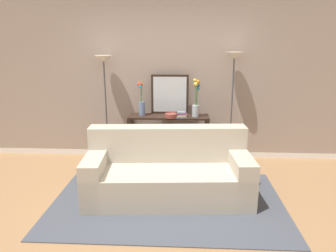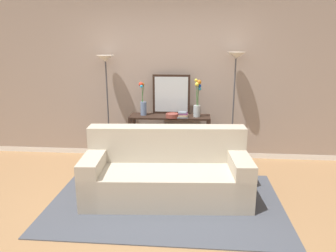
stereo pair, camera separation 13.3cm
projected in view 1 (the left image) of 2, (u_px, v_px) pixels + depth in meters
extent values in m
cube|color=#9E754C|center=(153.00, 212.00, 3.79)|extent=(16.00, 16.00, 0.02)
cube|color=white|center=(164.00, 152.00, 5.68)|extent=(12.00, 0.15, 0.09)
cube|color=gray|center=(163.00, 73.00, 5.32)|extent=(12.00, 0.14, 2.69)
cube|color=#474C56|center=(168.00, 202.00, 4.00)|extent=(2.86, 1.81, 0.01)
cube|color=#BCB29E|center=(168.00, 183.00, 4.05)|extent=(2.10, 0.99, 0.42)
cube|color=#BCB29E|center=(168.00, 143.00, 4.22)|extent=(2.06, 0.40, 0.46)
cube|color=#BCB29E|center=(96.00, 177.00, 4.01)|extent=(0.30, 0.87, 0.60)
cube|color=#BCB29E|center=(239.00, 176.00, 4.04)|extent=(0.30, 0.87, 0.60)
cube|color=black|center=(169.00, 117.00, 5.13)|extent=(1.29, 0.37, 0.03)
cube|color=black|center=(169.00, 154.00, 5.30)|extent=(1.19, 0.31, 0.01)
cube|color=black|center=(130.00, 142.00, 5.11)|extent=(0.05, 0.05, 0.77)
cube|color=black|center=(207.00, 144.00, 5.05)|extent=(0.05, 0.05, 0.77)
cube|color=black|center=(133.00, 137.00, 5.42)|extent=(0.05, 0.05, 0.77)
cube|color=black|center=(206.00, 138.00, 5.36)|extent=(0.05, 0.05, 0.77)
cylinder|color=#4C4C51|center=(109.00, 158.00, 5.46)|extent=(0.26, 0.26, 0.02)
cylinder|color=#4C4C51|center=(106.00, 112.00, 5.25)|extent=(0.02, 0.02, 1.62)
cone|color=silver|center=(103.00, 59.00, 5.03)|extent=(0.28, 0.28, 0.10)
cylinder|color=#4C4C51|center=(229.00, 161.00, 5.36)|extent=(0.26, 0.26, 0.02)
cylinder|color=#4C4C51|center=(231.00, 111.00, 5.14)|extent=(0.02, 0.02, 1.67)
cone|color=silver|center=(234.00, 55.00, 4.91)|extent=(0.28, 0.28, 0.10)
cube|color=black|center=(170.00, 94.00, 5.19)|extent=(0.61, 0.02, 0.64)
cube|color=silver|center=(170.00, 94.00, 5.18)|extent=(0.54, 0.01, 0.57)
cylinder|color=#6B84AD|center=(142.00, 109.00, 5.14)|extent=(0.10, 0.10, 0.22)
cylinder|color=#3D7538|center=(142.00, 93.00, 5.08)|extent=(0.04, 0.02, 0.27)
sphere|color=#BF6818|center=(141.00, 85.00, 5.07)|extent=(0.06, 0.06, 0.06)
cylinder|color=#3D7538|center=(141.00, 93.00, 5.07)|extent=(0.01, 0.02, 0.28)
sphere|color=red|center=(139.00, 84.00, 5.03)|extent=(0.07, 0.07, 0.07)
cylinder|color=#3D7538|center=(141.00, 94.00, 5.06)|extent=(0.02, 0.01, 0.25)
sphere|color=#1EA8E3|center=(140.00, 86.00, 5.02)|extent=(0.05, 0.05, 0.05)
cylinder|color=silver|center=(196.00, 111.00, 5.05)|extent=(0.11, 0.11, 0.18)
cylinder|color=#3D7538|center=(197.00, 97.00, 5.00)|extent=(0.01, 0.04, 0.26)
sphere|color=#2F94BF|center=(198.00, 89.00, 4.96)|extent=(0.05, 0.05, 0.05)
cylinder|color=#3D7538|center=(195.00, 93.00, 4.97)|extent=(0.02, 0.02, 0.40)
sphere|color=yellow|center=(195.00, 80.00, 4.90)|extent=(0.05, 0.05, 0.05)
cylinder|color=#3D7538|center=(196.00, 95.00, 4.97)|extent=(0.05, 0.01, 0.34)
sphere|color=yellow|center=(196.00, 84.00, 4.91)|extent=(0.07, 0.07, 0.07)
cylinder|color=#3D7538|center=(197.00, 95.00, 4.99)|extent=(0.02, 0.05, 0.31)
sphere|color=blue|center=(198.00, 86.00, 4.96)|extent=(0.05, 0.05, 0.05)
cylinder|color=#3D7538|center=(197.00, 94.00, 4.97)|extent=(0.02, 0.02, 0.37)
sphere|color=#C56E1D|center=(198.00, 82.00, 4.91)|extent=(0.07, 0.07, 0.07)
cylinder|color=brown|center=(171.00, 116.00, 5.01)|extent=(0.20, 0.20, 0.06)
torus|color=brown|center=(171.00, 114.00, 5.00)|extent=(0.20, 0.20, 0.01)
cube|color=slate|center=(181.00, 117.00, 5.02)|extent=(0.19, 0.17, 0.02)
cube|color=tan|center=(182.00, 115.00, 5.02)|extent=(0.17, 0.16, 0.03)
cube|color=#6B3360|center=(182.00, 114.00, 5.01)|extent=(0.14, 0.13, 0.02)
cube|color=slate|center=(181.00, 112.00, 5.01)|extent=(0.13, 0.12, 0.02)
cube|color=#BC3328|center=(139.00, 158.00, 5.34)|extent=(0.05, 0.17, 0.11)
cube|color=gold|center=(142.00, 158.00, 5.34)|extent=(0.04, 0.14, 0.11)
cube|color=#1E7075|center=(145.00, 159.00, 5.34)|extent=(0.04, 0.16, 0.10)
cube|color=maroon|center=(148.00, 158.00, 5.33)|extent=(0.05, 0.15, 0.13)
cube|color=tan|center=(151.00, 159.00, 5.34)|extent=(0.05, 0.18, 0.10)
cube|color=#236033|center=(154.00, 159.00, 5.33)|extent=(0.06, 0.13, 0.10)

